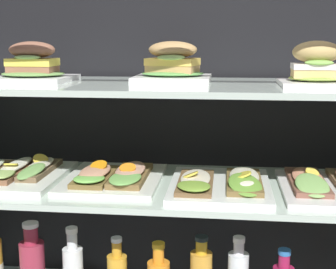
{
  "coord_description": "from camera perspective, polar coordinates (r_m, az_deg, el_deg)",
  "views": [
    {
      "loc": [
        0.15,
        -1.3,
        0.81
      ],
      "look_at": [
        0.0,
        0.0,
        0.56
      ],
      "focal_mm": 53.08,
      "sensor_mm": 36.0,
      "label": 1
    }
  ],
  "objects": [
    {
      "name": "case_frame",
      "position": [
        1.47,
        0.6,
        -0.11
      ],
      "size": [
        1.33,
        0.48,
        0.97
      ],
      "color": "#333338",
      "rests_on": "ground"
    },
    {
      "name": "riser_lower_tier",
      "position": [
        1.44,
        0.0,
        -13.39
      ],
      "size": [
        1.26,
        0.41,
        0.37
      ],
      "color": "silver",
      "rests_on": "case_base_deck"
    },
    {
      "name": "shelf_lower_glass",
      "position": [
        1.37,
        0.0,
        -5.99
      ],
      "size": [
        1.28,
        0.43,
        0.02
      ],
      "primitive_type": "cube",
      "color": "silver",
      "rests_on": "riser_lower_tier"
    },
    {
      "name": "riser_upper_tier",
      "position": [
        1.33,
        0.0,
        -0.33
      ],
      "size": [
        1.26,
        0.41,
        0.26
      ],
      "color": "silver",
      "rests_on": "shelf_lower_glass"
    },
    {
      "name": "shelf_upper_glass",
      "position": [
        1.32,
        0.0,
        5.57
      ],
      "size": [
        1.28,
        0.43,
        0.02
      ],
      "primitive_type": "cube",
      "color": "silver",
      "rests_on": "riser_upper_tier"
    },
    {
      "name": "plated_roll_sandwich_center",
      "position": [
        1.43,
        -15.27,
        7.47
      ],
      "size": [
        0.21,
        0.21,
        0.11
      ],
      "color": "white",
      "rests_on": "shelf_upper_glass"
    },
    {
      "name": "plated_roll_sandwich_mid_left",
      "position": [
        1.35,
        0.53,
        7.76
      ],
      "size": [
        0.2,
        0.2,
        0.11
      ],
      "color": "white",
      "rests_on": "shelf_upper_glass"
    },
    {
      "name": "plated_roll_sandwich_near_right_corner",
      "position": [
        1.29,
        16.64,
        7.39
      ],
      "size": [
        0.17,
        0.17,
        0.11
      ],
      "color": "white",
      "rests_on": "shelf_upper_glass"
    },
    {
      "name": "open_sandwich_tray_left_of_center",
      "position": [
        1.46,
        -17.27,
        -4.26
      ],
      "size": [
        0.26,
        0.33,
        0.06
      ],
      "color": "white",
      "rests_on": "shelf_lower_glass"
    },
    {
      "name": "open_sandwich_tray_mid_left",
      "position": [
        1.38,
        -6.32,
        -4.81
      ],
      "size": [
        0.26,
        0.32,
        0.06
      ],
      "color": "white",
      "rests_on": "shelf_lower_glass"
    },
    {
      "name": "open_sandwich_tray_far_left",
      "position": [
        1.31,
        6.11,
        -5.63
      ],
      "size": [
        0.26,
        0.32,
        0.06
      ],
      "color": "white",
      "rests_on": "shelf_lower_glass"
    },
    {
      "name": "open_sandwich_tray_near_left_corner",
      "position": [
        1.37,
        18.33,
        -5.44
      ],
      "size": [
        0.26,
        0.32,
        0.06
      ],
      "color": "white",
      "rests_on": "shelf_lower_glass"
    }
  ]
}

